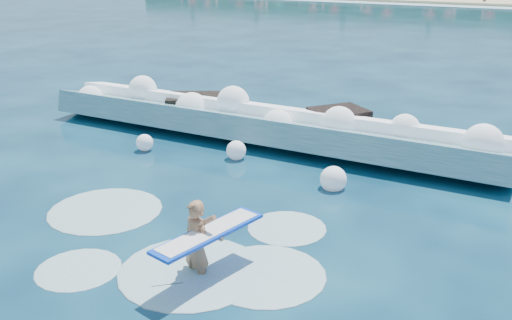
# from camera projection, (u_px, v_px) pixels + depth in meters

# --- Properties ---
(ground) EXTENTS (200.00, 200.00, 0.00)m
(ground) POSITION_uv_depth(u_px,v_px,m) (163.00, 221.00, 13.95)
(ground) COLOR #062037
(ground) RESTS_ON ground
(beach) EXTENTS (140.00, 20.00, 0.40)m
(beach) POSITION_uv_depth(u_px,v_px,m) (509.00, 0.00, 78.36)
(beach) COLOR tan
(beach) RESTS_ON ground
(wet_band) EXTENTS (140.00, 5.00, 0.08)m
(wet_band) POSITION_uv_depth(u_px,v_px,m) (499.00, 7.00, 69.32)
(wet_band) COLOR silver
(wet_band) RESTS_ON ground
(breaking_wave) EXTENTS (16.67, 2.66, 1.44)m
(breaking_wave) POSITION_uv_depth(u_px,v_px,m) (261.00, 125.00, 19.93)
(breaking_wave) COLOR teal
(breaking_wave) RESTS_ON ground
(rock_cluster) EXTENTS (8.19, 3.05, 1.27)m
(rock_cluster) POSITION_uv_depth(u_px,v_px,m) (255.00, 119.00, 21.01)
(rock_cluster) COLOR black
(rock_cluster) RESTS_ON ground
(surfer_with_board) EXTENTS (1.26, 3.05, 1.92)m
(surfer_with_board) POSITION_uv_depth(u_px,v_px,m) (199.00, 243.00, 11.38)
(surfer_with_board) COLOR #9D6A49
(surfer_with_board) RESTS_ON ground
(wave_spray) EXTENTS (15.78, 4.44, 1.77)m
(wave_spray) POSITION_uv_depth(u_px,v_px,m) (258.00, 116.00, 19.73)
(wave_spray) COLOR white
(wave_spray) RESTS_ON ground
(surf_foam) EXTENTS (9.15, 5.77, 0.15)m
(surf_foam) POSITION_uv_depth(u_px,v_px,m) (183.00, 252.00, 12.47)
(surf_foam) COLOR silver
(surf_foam) RESTS_ON ground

